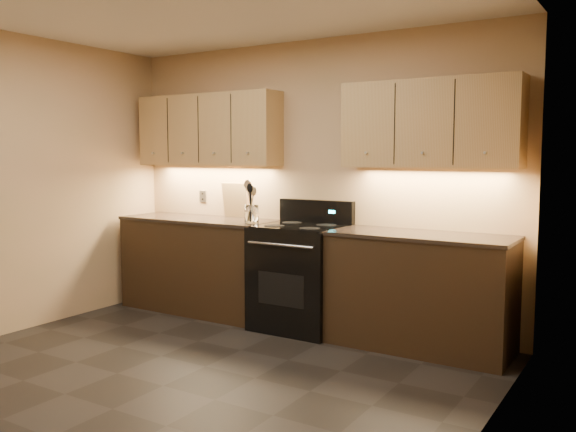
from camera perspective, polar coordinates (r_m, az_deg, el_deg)
The scene contains 16 objects.
floor at distance 4.35m, azimuth -11.59°, elevation -15.30°, with size 4.00×4.00×0.00m, color black.
wall_back at distance 5.68m, azimuth 2.17°, elevation 3.18°, with size 4.00×0.04×2.60m, color tan.
wall_right at distance 3.05m, azimuth 16.26°, elevation 0.74°, with size 0.04×4.00×2.60m, color tan.
counter_left at distance 6.16m, azimuth -8.21°, elevation -4.49°, with size 1.62×0.62×0.93m.
counter_right at distance 5.03m, azimuth 12.23°, elevation -6.89°, with size 1.46×0.62×0.93m.
stove at distance 5.47m, azimuth 1.20°, elevation -5.59°, with size 0.76×0.68×1.14m.
upper_cab_left at distance 6.18m, azimuth -7.49°, elevation 7.98°, with size 1.60×0.30×0.70m, color tan.
upper_cab_right at distance 5.06m, azimuth 13.14°, elevation 8.39°, with size 1.44×0.30×0.70m, color tan.
outlet_plate at distance 6.43m, azimuth -7.97°, elevation 1.82°, with size 0.09×0.01×0.12m, color #B2B5BA.
utensil_crock at distance 5.62m, azimuth -3.43°, elevation 0.14°, with size 0.15×0.15×0.16m.
cutting_board at distance 6.13m, azimuth -4.97°, elevation 1.50°, with size 0.28×0.02×0.35m, color tan.
wooden_spoon at distance 5.62m, azimuth -3.72°, elevation 1.12°, with size 0.06×0.06×0.31m, color tan, non-canonical shape.
black_spoon at distance 5.62m, azimuth -3.50°, elevation 1.28°, with size 0.06×0.06×0.34m, color black, non-canonical shape.
black_turner at distance 5.58m, azimuth -3.52°, elevation 1.24°, with size 0.08×0.08×0.34m, color black, non-canonical shape.
steel_spatula at distance 5.60m, azimuth -3.21°, elevation 1.34°, with size 0.08×0.08×0.36m, color silver, non-canonical shape.
steel_skimmer at distance 5.57m, azimuth -3.28°, elevation 1.40°, with size 0.09×0.09×0.37m, color silver, non-canonical shape.
Camera 1 is at (2.82, -2.93, 1.55)m, focal length 38.00 mm.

